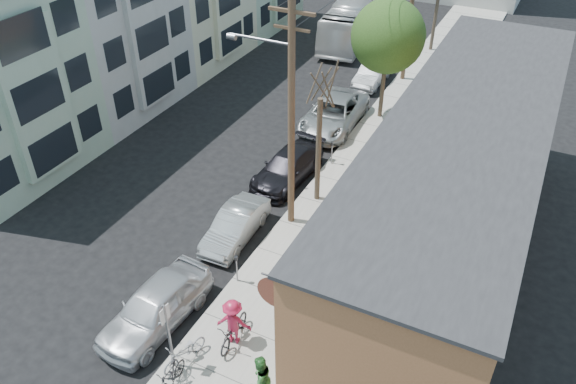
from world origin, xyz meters
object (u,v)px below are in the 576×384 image
at_px(tree_leafy_mid, 388,36).
at_px(car_4, 373,73).
at_px(car_3, 334,113).
at_px(sign_post, 168,330).
at_px(cyclist, 233,322).
at_px(patio_chair_b, 295,364).
at_px(parking_meter_near, 236,265).
at_px(car_1, 235,225).
at_px(patio_chair_a, 320,315).
at_px(car_0, 156,306).
at_px(parking_meter_far, 332,149).
at_px(car_2, 288,167).
at_px(patron_green, 260,379).
at_px(tree_bare, 318,151).
at_px(parked_bike_b, 185,353).
at_px(parked_bike_a, 170,377).
at_px(bus, 356,17).
at_px(utility_pole_near, 290,113).

distance_m(tree_leafy_mid, car_4, 6.37).
bearing_deg(car_3, sign_post, -87.39).
bearing_deg(cyclist, patio_chair_b, 158.52).
xyz_separation_m(parking_meter_near, car_1, (-1.45, 2.34, -0.32)).
bearing_deg(tree_leafy_mid, sign_post, -91.31).
distance_m(tree_leafy_mid, patio_chair_a, 16.75).
distance_m(patio_chair_b, car_0, 5.40).
relative_size(parking_meter_far, car_2, 0.26).
relative_size(car_3, car_4, 1.41).
xyz_separation_m(patron_green, car_1, (-4.70, 6.44, -0.39)).
xyz_separation_m(tree_bare, car_2, (-2.00, 0.99, -1.99)).
height_order(patio_chair_a, car_0, car_0).
xyz_separation_m(patron_green, car_4, (-4.70, 23.77, -0.37)).
relative_size(parking_meter_far, car_3, 0.21).
distance_m(parking_meter_near, car_0, 3.34).
distance_m(tree_bare, parked_bike_b, 10.53).
relative_size(parking_meter_near, parked_bike_a, 0.77).
bearing_deg(car_0, tree_leafy_mid, 87.11).
relative_size(cyclist, car_1, 0.46).
distance_m(patron_green, parked_bike_b, 2.88).
distance_m(patron_green, car_3, 17.97).
bearing_deg(patron_green, bus, -143.42).
distance_m(car_1, car_3, 10.88).
bearing_deg(bus, car_1, -86.22).
height_order(tree_leafy_mid, car_3, tree_leafy_mid).
bearing_deg(car_2, patio_chair_a, -52.42).
bearing_deg(sign_post, bus, 99.95).
height_order(car_4, bus, bus).
xyz_separation_m(tree_bare, bus, (-5.93, 20.64, -1.10)).
height_order(car_0, car_1, car_0).
bearing_deg(car_4, sign_post, -86.28).
distance_m(tree_bare, car_3, 7.46).
xyz_separation_m(tree_bare, parked_bike_b, (-0.15, -10.33, -2.08)).
bearing_deg(car_0, parked_bike_b, -25.08).
bearing_deg(car_0, parking_meter_far, 86.47).
bearing_deg(utility_pole_near, patio_chair_a, -53.65).
bearing_deg(patio_chair_a, car_2, 104.65).
distance_m(patio_chair_a, car_2, 9.39).
bearing_deg(car_4, tree_bare, -81.48).
bearing_deg(car_1, patio_chair_b, -46.57).
distance_m(parking_meter_near, car_2, 7.44).
xyz_separation_m(tree_leafy_mid, parked_bike_a, (-0.01, -20.33, -4.26)).
xyz_separation_m(tree_leafy_mid, car_2, (-2.00, -8.04, -4.19)).
height_order(patron_green, car_0, patron_green).
bearing_deg(bus, tree_leafy_mid, -68.27).
relative_size(parked_bike_b, car_1, 0.44).
bearing_deg(car_2, cyclist, -69.68).
bearing_deg(patio_chair_a, car_0, -174.29).
height_order(parking_meter_far, car_2, car_2).
height_order(tree_leafy_mid, bus, tree_leafy_mid).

